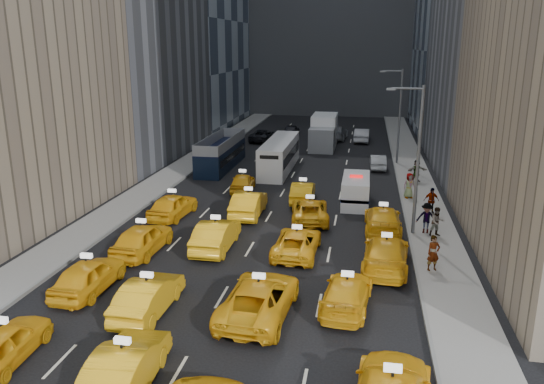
{
  "coord_description": "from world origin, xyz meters",
  "views": [
    {
      "loc": [
        6.17,
        -19.45,
        11.26
      ],
      "look_at": [
        0.4,
        13.04,
        2.0
      ],
      "focal_mm": 35.0,
      "sensor_mm": 36.0,
      "label": 1
    }
  ],
  "objects_px": {
    "taxi_0": "(4,344)",
    "box_truck": "(324,132)",
    "taxi_1": "(125,368)",
    "pedestrian_0": "(433,253)",
    "nypd_van": "(356,191)",
    "city_bus": "(280,155)",
    "double_decker": "(221,152)"
  },
  "relations": [
    {
      "from": "taxi_1",
      "to": "city_bus",
      "type": "relative_size",
      "value": 0.45
    },
    {
      "from": "nypd_van",
      "to": "city_bus",
      "type": "bearing_deg",
      "value": 119.71
    },
    {
      "from": "pedestrian_0",
      "to": "nypd_van",
      "type": "bearing_deg",
      "value": 87.3
    },
    {
      "from": "taxi_1",
      "to": "double_decker",
      "type": "bearing_deg",
      "value": -83.4
    },
    {
      "from": "nypd_van",
      "to": "double_decker",
      "type": "xyz_separation_m",
      "value": [
        -12.71,
        9.67,
        0.48
      ]
    },
    {
      "from": "taxi_0",
      "to": "box_truck",
      "type": "xyz_separation_m",
      "value": [
        8.01,
        43.73,
        1.02
      ]
    },
    {
      "from": "taxi_0",
      "to": "taxi_1",
      "type": "distance_m",
      "value": 5.09
    },
    {
      "from": "double_decker",
      "to": "city_bus",
      "type": "distance_m",
      "value": 5.53
    },
    {
      "from": "city_bus",
      "to": "box_truck",
      "type": "relative_size",
      "value": 1.37
    },
    {
      "from": "taxi_1",
      "to": "pedestrian_0",
      "type": "bearing_deg",
      "value": -137.26
    },
    {
      "from": "taxi_1",
      "to": "city_bus",
      "type": "bearing_deg",
      "value": -92.97
    },
    {
      "from": "taxi_1",
      "to": "double_decker",
      "type": "relative_size",
      "value": 0.49
    },
    {
      "from": "taxi_1",
      "to": "pedestrian_0",
      "type": "distance_m",
      "value": 16.13
    },
    {
      "from": "box_truck",
      "to": "pedestrian_0",
      "type": "distance_m",
      "value": 33.9
    },
    {
      "from": "city_bus",
      "to": "box_truck",
      "type": "xyz_separation_m",
      "value": [
        3.09,
        11.61,
        0.39
      ]
    },
    {
      "from": "nypd_van",
      "to": "box_truck",
      "type": "distance_m",
      "value": 21.74
    },
    {
      "from": "taxi_0",
      "to": "double_decker",
      "type": "xyz_separation_m",
      "value": [
        -0.61,
        32.06,
        0.7
      ]
    },
    {
      "from": "taxi_1",
      "to": "nypd_van",
      "type": "xyz_separation_m",
      "value": [
        7.05,
        23.12,
        0.15
      ]
    },
    {
      "from": "nypd_van",
      "to": "box_truck",
      "type": "xyz_separation_m",
      "value": [
        -4.09,
        21.34,
        0.79
      ]
    },
    {
      "from": "nypd_van",
      "to": "city_bus",
      "type": "height_order",
      "value": "city_bus"
    },
    {
      "from": "city_bus",
      "to": "box_truck",
      "type": "distance_m",
      "value": 12.02
    },
    {
      "from": "double_decker",
      "to": "box_truck",
      "type": "xyz_separation_m",
      "value": [
        8.62,
        11.67,
        0.31
      ]
    },
    {
      "from": "taxi_0",
      "to": "nypd_van",
      "type": "relative_size",
      "value": 0.84
    },
    {
      "from": "double_decker",
      "to": "city_bus",
      "type": "relative_size",
      "value": 0.93
    },
    {
      "from": "city_bus",
      "to": "double_decker",
      "type": "bearing_deg",
      "value": -173.71
    },
    {
      "from": "nypd_van",
      "to": "box_truck",
      "type": "bearing_deg",
      "value": 94.13
    },
    {
      "from": "taxi_0",
      "to": "city_bus",
      "type": "relative_size",
      "value": 0.4
    },
    {
      "from": "city_bus",
      "to": "pedestrian_0",
      "type": "height_order",
      "value": "city_bus"
    },
    {
      "from": "taxi_0",
      "to": "box_truck",
      "type": "bearing_deg",
      "value": -102.74
    },
    {
      "from": "city_bus",
      "to": "pedestrian_0",
      "type": "relative_size",
      "value": 5.88
    },
    {
      "from": "taxi_0",
      "to": "pedestrian_0",
      "type": "distance_m",
      "value": 19.56
    },
    {
      "from": "city_bus",
      "to": "taxi_1",
      "type": "bearing_deg",
      "value": -84.09
    }
  ]
}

